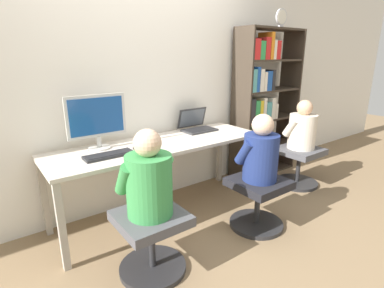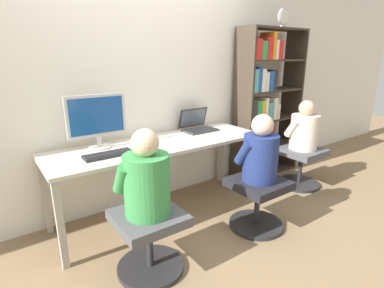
{
  "view_description": "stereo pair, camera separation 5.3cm",
  "coord_description": "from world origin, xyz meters",
  "px_view_note": "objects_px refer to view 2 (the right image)",
  "views": [
    {
      "loc": [
        -1.35,
        -1.98,
        1.51
      ],
      "look_at": [
        0.24,
        0.15,
        0.71
      ],
      "focal_mm": 28.0,
      "sensor_mm": 36.0,
      "label": 1
    },
    {
      "loc": [
        -1.3,
        -2.01,
        1.51
      ],
      "look_at": [
        0.24,
        0.15,
        0.71
      ],
      "focal_mm": 28.0,
      "sensor_mm": 36.0,
      "label": 2
    }
  ],
  "objects_px": {
    "office_chair_right": "(257,199)",
    "office_chair_side": "(301,164)",
    "laptop": "(198,126)",
    "bookshelf": "(263,110)",
    "desktop_monitor": "(97,120)",
    "person_at_laptop": "(260,153)",
    "keyboard": "(109,154)",
    "desk_clock": "(284,17)",
    "person_at_monitor": "(146,179)",
    "person_near_shelf": "(304,129)",
    "office_chair_left": "(149,237)"
  },
  "relations": [
    {
      "from": "laptop",
      "to": "keyboard",
      "type": "xyz_separation_m",
      "value": [
        -1.09,
        -0.26,
        -0.04
      ]
    },
    {
      "from": "bookshelf",
      "to": "laptop",
      "type": "bearing_deg",
      "value": 177.31
    },
    {
      "from": "person_at_monitor",
      "to": "keyboard",
      "type": "bearing_deg",
      "value": 94.61
    },
    {
      "from": "laptop",
      "to": "person_near_shelf",
      "type": "distance_m",
      "value": 1.23
    },
    {
      "from": "laptop",
      "to": "office_chair_side",
      "type": "relative_size",
      "value": 0.72
    },
    {
      "from": "desktop_monitor",
      "to": "office_chair_left",
      "type": "bearing_deg",
      "value": -87.85
    },
    {
      "from": "laptop",
      "to": "office_chair_left",
      "type": "xyz_separation_m",
      "value": [
        -1.04,
        -0.84,
        -0.5
      ]
    },
    {
      "from": "laptop",
      "to": "keyboard",
      "type": "height_order",
      "value": "laptop"
    },
    {
      "from": "keyboard",
      "to": "person_at_laptop",
      "type": "xyz_separation_m",
      "value": [
        1.1,
        -0.62,
        -0.03
      ]
    },
    {
      "from": "desk_clock",
      "to": "laptop",
      "type": "bearing_deg",
      "value": 173.93
    },
    {
      "from": "keyboard",
      "to": "person_near_shelf",
      "type": "bearing_deg",
      "value": -7.44
    },
    {
      "from": "keyboard",
      "to": "office_chair_left",
      "type": "height_order",
      "value": "keyboard"
    },
    {
      "from": "office_chair_right",
      "to": "bookshelf",
      "type": "bearing_deg",
      "value": 41.43
    },
    {
      "from": "bookshelf",
      "to": "person_near_shelf",
      "type": "bearing_deg",
      "value": -74.29
    },
    {
      "from": "keyboard",
      "to": "person_at_monitor",
      "type": "distance_m",
      "value": 0.57
    },
    {
      "from": "laptop",
      "to": "person_at_laptop",
      "type": "bearing_deg",
      "value": -89.5
    },
    {
      "from": "office_chair_right",
      "to": "office_chair_left",
      "type": "bearing_deg",
      "value": 177.37
    },
    {
      "from": "laptop",
      "to": "bookshelf",
      "type": "bearing_deg",
      "value": -2.69
    },
    {
      "from": "office_chair_right",
      "to": "person_at_monitor",
      "type": "distance_m",
      "value": 1.14
    },
    {
      "from": "office_chair_left",
      "to": "office_chair_side",
      "type": "bearing_deg",
      "value": 7.51
    },
    {
      "from": "person_near_shelf",
      "to": "desk_clock",
      "type": "bearing_deg",
      "value": 87.51
    },
    {
      "from": "office_chair_right",
      "to": "bookshelf",
      "type": "distance_m",
      "value": 1.4
    },
    {
      "from": "office_chair_right",
      "to": "person_near_shelf",
      "type": "distance_m",
      "value": 1.22
    },
    {
      "from": "laptop",
      "to": "keyboard",
      "type": "distance_m",
      "value": 1.12
    },
    {
      "from": "bookshelf",
      "to": "office_chair_side",
      "type": "relative_size",
      "value": 3.73
    },
    {
      "from": "bookshelf",
      "to": "office_chair_side",
      "type": "bearing_deg",
      "value": -74.41
    },
    {
      "from": "bookshelf",
      "to": "desk_clock",
      "type": "bearing_deg",
      "value": -24.73
    },
    {
      "from": "desktop_monitor",
      "to": "person_at_laptop",
      "type": "height_order",
      "value": "desktop_monitor"
    },
    {
      "from": "office_chair_right",
      "to": "office_chair_side",
      "type": "distance_m",
      "value": 1.14
    },
    {
      "from": "desktop_monitor",
      "to": "person_at_laptop",
      "type": "distance_m",
      "value": 1.42
    },
    {
      "from": "keyboard",
      "to": "office_chair_left",
      "type": "xyz_separation_m",
      "value": [
        0.05,
        -0.57,
        -0.47
      ]
    },
    {
      "from": "laptop",
      "to": "bookshelf",
      "type": "relative_size",
      "value": 0.19
    },
    {
      "from": "office_chair_side",
      "to": "person_near_shelf",
      "type": "height_order",
      "value": "person_near_shelf"
    },
    {
      "from": "person_at_monitor",
      "to": "bookshelf",
      "type": "xyz_separation_m",
      "value": [
        2.0,
        0.79,
        0.14
      ]
    },
    {
      "from": "office_chair_right",
      "to": "laptop",
      "type": "bearing_deg",
      "value": 90.5
    },
    {
      "from": "office_chair_side",
      "to": "desk_clock",
      "type": "bearing_deg",
      "value": 87.53
    },
    {
      "from": "office_chair_right",
      "to": "person_at_monitor",
      "type": "xyz_separation_m",
      "value": [
        -1.05,
        0.05,
        0.44
      ]
    },
    {
      "from": "desk_clock",
      "to": "person_near_shelf",
      "type": "distance_m",
      "value": 1.3
    },
    {
      "from": "office_chair_left",
      "to": "person_at_laptop",
      "type": "distance_m",
      "value": 1.14
    },
    {
      "from": "office_chair_left",
      "to": "office_chair_right",
      "type": "relative_size",
      "value": 1.0
    },
    {
      "from": "person_at_laptop",
      "to": "desk_clock",
      "type": "relative_size",
      "value": 2.89
    },
    {
      "from": "office_chair_left",
      "to": "bookshelf",
      "type": "distance_m",
      "value": 2.23
    },
    {
      "from": "keyboard",
      "to": "desk_clock",
      "type": "relative_size",
      "value": 1.95
    },
    {
      "from": "office_chair_left",
      "to": "person_at_monitor",
      "type": "relative_size",
      "value": 0.81
    },
    {
      "from": "office_chair_right",
      "to": "desk_clock",
      "type": "xyz_separation_m",
      "value": [
        1.11,
        0.77,
        1.64
      ]
    },
    {
      "from": "office_chair_left",
      "to": "person_at_monitor",
      "type": "bearing_deg",
      "value": 90.0
    },
    {
      "from": "bookshelf",
      "to": "desk_clock",
      "type": "distance_m",
      "value": 1.07
    },
    {
      "from": "desktop_monitor",
      "to": "keyboard",
      "type": "xyz_separation_m",
      "value": [
        -0.01,
        -0.25,
        -0.24
      ]
    },
    {
      "from": "office_chair_right",
      "to": "desk_clock",
      "type": "bearing_deg",
      "value": 34.55
    },
    {
      "from": "desk_clock",
      "to": "office_chair_side",
      "type": "height_order",
      "value": "desk_clock"
    }
  ]
}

